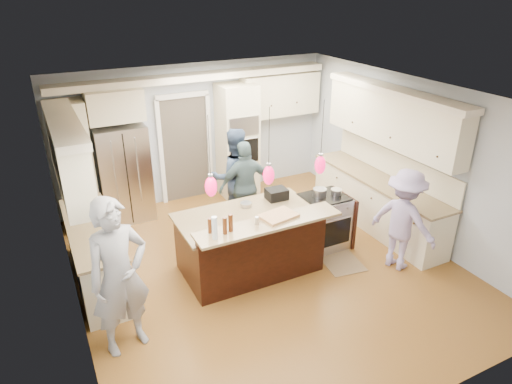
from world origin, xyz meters
TOP-DOWN VIEW (x-y plane):
  - ground_plane at (0.00, 0.00)m, footprint 6.00×6.00m
  - room_shell at (0.00, 0.00)m, footprint 5.54×6.04m
  - refrigerator at (-1.55, 2.64)m, footprint 0.90×0.70m
  - oven_column at (0.75, 2.67)m, footprint 0.72×0.69m
  - back_upper_cabinets at (-0.75, 2.76)m, footprint 5.30×0.61m
  - right_counter_run at (2.44, 0.30)m, footprint 0.64×3.10m
  - left_cabinets at (-2.44, 0.80)m, footprint 0.64×2.30m
  - kitchen_island at (-0.25, 0.07)m, footprint 2.10×1.46m
  - island_range at (1.16, 0.15)m, footprint 0.82×0.71m
  - pendant_lights at (-0.25, -0.51)m, footprint 1.75×0.15m
  - person_bar_end at (-2.30, -0.73)m, footprint 0.82×0.64m
  - person_far_left at (0.19, 1.60)m, footprint 0.97×0.81m
  - person_far_right at (0.26, 1.26)m, footprint 1.00×0.49m
  - person_range_side at (1.86, -0.89)m, footprint 0.90×1.18m
  - floor_rug at (1.14, -0.37)m, footprint 0.69×0.91m
  - water_bottle at (-1.07, -0.61)m, footprint 0.07×0.07m
  - beer_bottle_a at (-1.07, -0.45)m, footprint 0.07×0.07m
  - beer_bottle_b at (-0.81, -0.52)m, footprint 0.07×0.07m
  - beer_bottle_c at (-0.90, -0.55)m, footprint 0.07×0.07m
  - drink_can at (-0.42, -0.51)m, footprint 0.06×0.06m
  - cutting_board at (-0.06, -0.47)m, footprint 0.54×0.43m
  - pot_large at (1.07, 0.19)m, footprint 0.22×0.22m
  - pot_small at (1.35, 0.13)m, footprint 0.18×0.18m

SIDE VIEW (x-z plane):
  - ground_plane at x=0.00m, z-range 0.00..0.00m
  - floor_rug at x=1.14m, z-range 0.00..0.01m
  - island_range at x=1.16m, z-range 0.00..0.92m
  - kitchen_island at x=-0.25m, z-range -0.07..1.05m
  - person_range_side at x=1.86m, z-range 0.00..1.62m
  - person_far_right at x=0.26m, z-range 0.00..1.64m
  - person_far_left at x=0.19m, z-range 0.00..1.79m
  - refrigerator at x=-1.55m, z-range 0.00..1.80m
  - pot_small at x=1.35m, z-range 0.92..1.01m
  - pot_large at x=1.07m, z-range 0.92..1.05m
  - person_bar_end at x=-2.30m, z-range 0.00..2.00m
  - right_counter_run at x=2.44m, z-range -0.20..2.31m
  - left_cabinets at x=-2.44m, z-range -0.20..2.31m
  - cutting_board at x=-0.06m, z-range 1.12..1.16m
  - oven_column at x=0.75m, z-range 0.00..2.30m
  - drink_can at x=-0.42m, z-range 1.12..1.23m
  - beer_bottle_a at x=-1.07m, z-range 1.12..1.33m
  - beer_bottle_c at x=-0.90m, z-range 1.12..1.36m
  - beer_bottle_b at x=-0.81m, z-range 1.12..1.37m
  - water_bottle at x=-1.07m, z-range 1.12..1.43m
  - back_upper_cabinets at x=-0.75m, z-range 0.40..2.94m
  - pendant_lights at x=-0.25m, z-range 1.29..2.32m
  - room_shell at x=0.00m, z-range 0.46..3.18m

